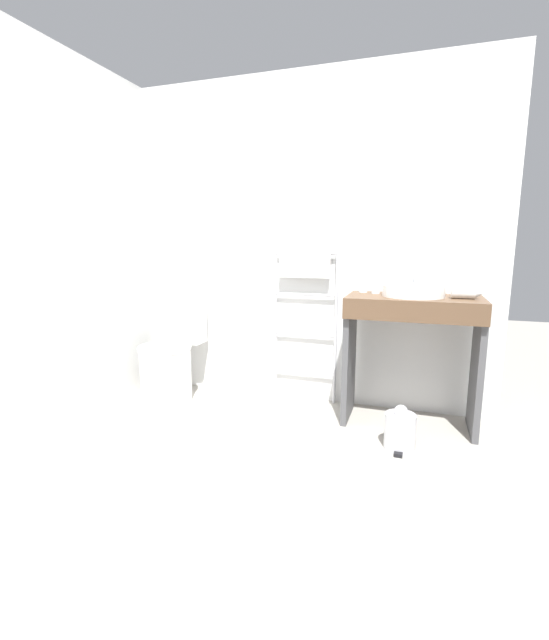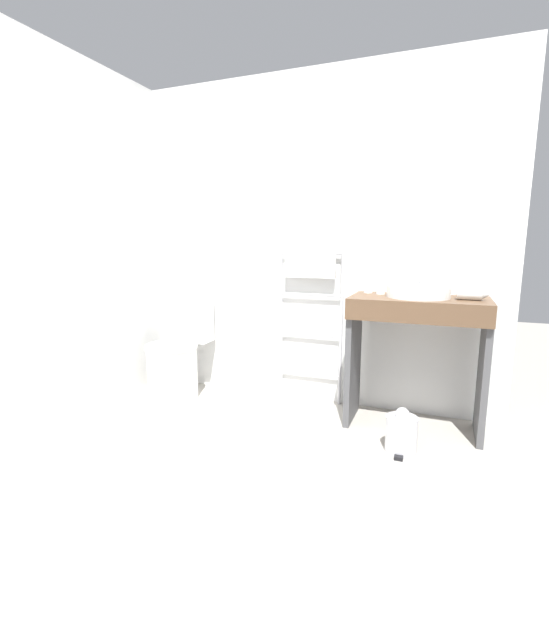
# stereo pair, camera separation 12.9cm
# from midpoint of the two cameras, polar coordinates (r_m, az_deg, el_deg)

# --- Properties ---
(ground_plane) EXTENTS (12.00, 12.00, 0.00)m
(ground_plane) POSITION_cam_midpoint_polar(r_m,az_deg,el_deg) (2.25, -7.55, -23.41)
(ground_plane) COLOR #A8A399
(wall_back) EXTENTS (2.93, 0.12, 2.48)m
(wall_back) POSITION_cam_midpoint_polar(r_m,az_deg,el_deg) (3.38, 5.66, 10.17)
(wall_back) COLOR white
(wall_back) RESTS_ON ground_plane
(wall_side) EXTENTS (0.12, 2.31, 2.48)m
(wall_side) POSITION_cam_midpoint_polar(r_m,az_deg,el_deg) (3.36, -22.93, 9.42)
(wall_side) COLOR white
(wall_side) RESTS_ON ground_plane
(toilet) EXTENTS (0.41, 0.56, 0.82)m
(toilet) POSITION_cam_midpoint_polar(r_m,az_deg,el_deg) (3.57, -11.84, -4.78)
(toilet) COLOR white
(toilet) RESTS_ON ground_plane
(towel_radiator) EXTENTS (0.51, 0.06, 1.21)m
(towel_radiator) POSITION_cam_midpoint_polar(r_m,az_deg,el_deg) (3.28, 5.92, 3.89)
(towel_radiator) COLOR silver
(towel_radiator) RESTS_ON ground_plane
(vanity_counter) EXTENTS (0.87, 0.46, 0.89)m
(vanity_counter) POSITION_cam_midpoint_polar(r_m,az_deg,el_deg) (3.00, 19.55, -2.88)
(vanity_counter) COLOR brown
(vanity_counter) RESTS_ON ground_plane
(sink_basin) EXTENTS (0.40, 0.40, 0.08)m
(sink_basin) POSITION_cam_midpoint_polar(r_m,az_deg,el_deg) (2.96, 19.83, 3.64)
(sink_basin) COLOR white
(sink_basin) RESTS_ON vanity_counter
(faucet) EXTENTS (0.02, 0.10, 0.14)m
(faucet) POSITION_cam_midpoint_polar(r_m,az_deg,el_deg) (3.13, 20.00, 4.87)
(faucet) COLOR silver
(faucet) RESTS_ON vanity_counter
(cup_near_wall) EXTENTS (0.06, 0.06, 0.10)m
(cup_near_wall) POSITION_cam_midpoint_polar(r_m,az_deg,el_deg) (3.11, 13.57, 4.43)
(cup_near_wall) COLOR white
(cup_near_wall) RESTS_ON vanity_counter
(cup_near_edge) EXTENTS (0.06, 0.06, 0.10)m
(cup_near_edge) POSITION_cam_midpoint_polar(r_m,az_deg,el_deg) (3.06, 15.17, 4.29)
(cup_near_edge) COLOR white
(cup_near_edge) RESTS_ON vanity_counter
(hair_dryer) EXTENTS (0.19, 0.18, 0.08)m
(hair_dryer) POSITION_cam_midpoint_polar(r_m,az_deg,el_deg) (2.96, 25.84, 3.17)
(hair_dryer) COLOR white
(hair_dryer) RESTS_ON vanity_counter
(trash_bin) EXTENTS (0.19, 0.22, 0.28)m
(trash_bin) POSITION_cam_midpoint_polar(r_m,az_deg,el_deg) (2.77, 17.89, -14.17)
(trash_bin) COLOR silver
(trash_bin) RESTS_ON ground_plane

